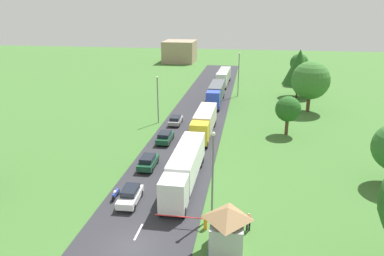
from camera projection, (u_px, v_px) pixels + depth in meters
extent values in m
plane|color=#3D6B2D|center=(131.00, 247.00, 30.05)|extent=(280.00, 280.00, 0.00)
cube|color=#2B2B30|center=(184.00, 141.00, 53.00)|extent=(10.00, 140.00, 0.06)
cube|color=white|center=(138.00, 232.00, 31.89)|extent=(0.16, 2.40, 0.01)
cube|color=white|center=(160.00, 189.00, 39.37)|extent=(0.16, 2.40, 0.01)
cube|color=white|center=(173.00, 163.00, 45.70)|extent=(0.16, 2.40, 0.01)
cube|color=white|center=(184.00, 143.00, 52.49)|extent=(0.16, 2.40, 0.01)
cube|color=white|center=(191.00, 128.00, 58.65)|extent=(0.16, 2.40, 0.01)
cube|color=white|center=(197.00, 116.00, 64.67)|extent=(0.16, 2.40, 0.01)
cube|color=white|center=(202.00, 107.00, 70.84)|extent=(0.16, 2.40, 0.01)
cube|color=white|center=(207.00, 97.00, 77.99)|extent=(0.16, 2.40, 0.01)
cube|color=white|center=(210.00, 90.00, 84.53)|extent=(0.16, 2.40, 0.01)
cube|color=white|center=(214.00, 84.00, 91.49)|extent=(0.16, 2.40, 0.01)
cube|color=white|center=(217.00, 78.00, 98.68)|extent=(0.16, 2.40, 0.01)
cube|color=white|center=(219.00, 74.00, 104.48)|extent=(0.16, 2.40, 0.01)
cube|color=white|center=(174.00, 194.00, 34.23)|extent=(2.45, 2.72, 2.97)
cube|color=black|center=(170.00, 195.00, 32.85)|extent=(2.10, 0.11, 1.31)
cube|color=white|center=(187.00, 160.00, 40.94)|extent=(2.54, 11.08, 2.85)
cube|color=black|center=(187.00, 174.00, 41.45)|extent=(0.94, 10.53, 0.24)
cylinder|color=black|center=(184.00, 213.00, 33.90)|extent=(0.35, 1.00, 1.00)
cylinder|color=black|center=(161.00, 211.00, 34.22)|extent=(0.35, 1.00, 1.00)
cylinder|color=black|center=(201.00, 163.00, 44.44)|extent=(0.35, 1.00, 1.00)
cylinder|color=black|center=(183.00, 162.00, 44.76)|extent=(0.35, 1.00, 1.00)
cylinder|color=black|center=(202.00, 159.00, 45.68)|extent=(0.35, 1.00, 1.00)
cylinder|color=black|center=(185.00, 158.00, 46.00)|extent=(0.35, 1.00, 1.00)
cube|color=yellow|center=(199.00, 133.00, 50.44)|extent=(2.46, 2.36, 2.87)
cube|color=black|center=(198.00, 132.00, 49.24)|extent=(2.10, 0.12, 1.26)
cube|color=beige|center=(205.00, 119.00, 56.12)|extent=(2.57, 9.25, 2.72)
cube|color=black|center=(205.00, 128.00, 56.61)|extent=(0.97, 8.78, 0.24)
cylinder|color=black|center=(206.00, 145.00, 50.18)|extent=(0.36, 1.00, 1.00)
cylinder|color=black|center=(191.00, 144.00, 50.51)|extent=(0.36, 1.00, 1.00)
cylinder|color=black|center=(214.00, 124.00, 59.07)|extent=(0.36, 1.00, 1.00)
cylinder|color=black|center=(201.00, 123.00, 59.39)|extent=(0.36, 1.00, 1.00)
cylinder|color=black|center=(215.00, 122.00, 60.11)|extent=(0.36, 1.00, 1.00)
cylinder|color=black|center=(202.00, 121.00, 60.43)|extent=(0.36, 1.00, 1.00)
cube|color=blue|center=(213.00, 100.00, 67.88)|extent=(2.45, 2.64, 3.00)
cube|color=black|center=(213.00, 98.00, 66.54)|extent=(2.10, 0.11, 1.32)
cube|color=#4C5156|center=(217.00, 91.00, 73.86)|extent=(2.53, 9.60, 2.85)
cube|color=black|center=(217.00, 99.00, 74.38)|extent=(0.93, 9.11, 0.24)
cylinder|color=black|center=(218.00, 109.00, 67.58)|extent=(0.35, 1.00, 1.00)
cylinder|color=black|center=(207.00, 108.00, 67.90)|extent=(0.35, 1.00, 1.00)
cylinder|color=black|center=(223.00, 96.00, 76.95)|extent=(0.35, 1.00, 1.00)
cylinder|color=black|center=(213.00, 96.00, 77.26)|extent=(0.35, 1.00, 1.00)
cylinder|color=black|center=(223.00, 95.00, 78.02)|extent=(0.35, 1.00, 1.00)
cylinder|color=black|center=(213.00, 94.00, 78.34)|extent=(0.35, 1.00, 1.00)
cube|color=white|center=(222.00, 80.00, 85.15)|extent=(2.49, 2.57, 3.03)
cube|color=black|center=(221.00, 79.00, 83.86)|extent=(2.10, 0.14, 1.33)
cube|color=gray|center=(224.00, 75.00, 91.23)|extent=(2.70, 9.92, 2.62)
cube|color=black|center=(224.00, 81.00, 91.71)|extent=(1.09, 9.39, 0.24)
cylinder|color=black|center=(226.00, 87.00, 84.86)|extent=(0.37, 1.01, 1.00)
cylinder|color=black|center=(216.00, 87.00, 85.21)|extent=(0.37, 1.01, 1.00)
cylinder|color=black|center=(229.00, 79.00, 94.33)|extent=(0.37, 1.01, 1.00)
cylinder|color=black|center=(221.00, 79.00, 94.68)|extent=(0.37, 1.01, 1.00)
cylinder|color=black|center=(230.00, 78.00, 95.44)|extent=(0.37, 1.01, 1.00)
cylinder|color=black|center=(222.00, 78.00, 95.79)|extent=(0.37, 1.01, 1.00)
cube|color=white|center=(130.00, 197.00, 36.36)|extent=(1.87, 4.20, 0.66)
cube|color=black|center=(130.00, 190.00, 36.36)|extent=(1.53, 2.37, 0.57)
cylinder|color=black|center=(134.00, 208.00, 35.05)|extent=(0.24, 0.65, 0.64)
cylinder|color=black|center=(118.00, 207.00, 35.22)|extent=(0.24, 0.65, 0.64)
cylinder|color=black|center=(141.00, 193.00, 37.70)|extent=(0.24, 0.65, 0.64)
cylinder|color=black|center=(127.00, 193.00, 37.87)|extent=(0.24, 0.65, 0.64)
cube|color=#19472D|center=(148.00, 162.00, 44.25)|extent=(1.81, 4.20, 0.67)
cube|color=black|center=(148.00, 158.00, 43.86)|extent=(1.51, 2.36, 0.54)
cylinder|color=black|center=(145.00, 160.00, 45.80)|extent=(0.23, 0.64, 0.64)
cylinder|color=black|center=(157.00, 161.00, 45.58)|extent=(0.23, 0.64, 0.64)
cylinder|color=black|center=(139.00, 170.00, 43.13)|extent=(0.23, 0.64, 0.64)
cylinder|color=black|center=(152.00, 170.00, 42.92)|extent=(0.23, 0.64, 0.64)
cube|color=#19472D|center=(165.00, 138.00, 52.42)|extent=(1.82, 4.30, 0.68)
cube|color=black|center=(165.00, 134.00, 52.03)|extent=(1.53, 2.41, 0.52)
cylinder|color=black|center=(162.00, 136.00, 54.02)|extent=(0.22, 0.64, 0.64)
cylinder|color=black|center=(173.00, 137.00, 53.78)|extent=(0.22, 0.64, 0.64)
cylinder|color=black|center=(157.00, 143.00, 51.28)|extent=(0.22, 0.64, 0.64)
cylinder|color=black|center=(168.00, 144.00, 51.04)|extent=(0.22, 0.64, 0.64)
cube|color=gray|center=(176.00, 121.00, 60.35)|extent=(1.81, 4.17, 0.56)
cube|color=black|center=(175.00, 118.00, 59.99)|extent=(1.51, 2.34, 0.49)
cylinder|color=black|center=(173.00, 120.00, 61.88)|extent=(0.23, 0.64, 0.64)
cylinder|color=black|center=(182.00, 120.00, 61.66)|extent=(0.23, 0.64, 0.64)
cylinder|color=black|center=(169.00, 125.00, 59.22)|extent=(0.23, 0.64, 0.64)
cylinder|color=black|center=(179.00, 125.00, 59.01)|extent=(0.23, 0.64, 0.64)
cylinder|color=black|center=(113.00, 198.00, 36.75)|extent=(0.12, 0.64, 0.64)
cylinder|color=black|center=(118.00, 192.00, 37.97)|extent=(0.14, 0.64, 0.64)
cube|color=blue|center=(116.00, 193.00, 37.29)|extent=(0.20, 1.40, 0.36)
ellipsoid|color=white|center=(115.00, 192.00, 37.08)|extent=(0.28, 0.52, 0.28)
cube|color=#B2B2B7|center=(227.00, 236.00, 29.40)|extent=(2.57, 2.99, 2.47)
pyramid|color=brown|center=(228.00, 213.00, 28.76)|extent=(2.96, 3.44, 0.91)
cube|color=black|center=(243.00, 234.00, 29.12)|extent=(0.06, 1.80, 0.70)
cube|color=orange|center=(205.00, 224.00, 32.26)|extent=(0.28, 0.28, 1.05)
cylinder|color=red|center=(180.00, 217.00, 32.45)|extent=(4.50, 0.10, 0.10)
cylinder|color=black|center=(247.00, 226.00, 32.11)|extent=(0.16, 0.16, 0.81)
cylinder|color=black|center=(249.00, 226.00, 32.08)|extent=(0.16, 0.16, 0.81)
cube|color=red|center=(249.00, 219.00, 31.87)|extent=(0.38, 0.22, 0.61)
sphere|color=tan|center=(249.00, 214.00, 31.73)|extent=(0.22, 0.22, 0.22)
cylinder|color=blue|center=(209.00, 252.00, 28.71)|extent=(0.16, 0.16, 0.80)
cylinder|color=blue|center=(212.00, 253.00, 28.68)|extent=(0.16, 0.16, 0.80)
cube|color=gray|center=(210.00, 245.00, 28.47)|extent=(0.38, 0.22, 0.60)
sphere|color=beige|center=(210.00, 240.00, 28.33)|extent=(0.22, 0.22, 0.22)
cylinder|color=slate|center=(212.00, 178.00, 32.80)|extent=(0.18, 0.18, 8.04)
sphere|color=silver|center=(213.00, 134.00, 31.49)|extent=(0.36, 0.36, 0.36)
cylinder|color=slate|center=(158.00, 101.00, 60.33)|extent=(0.18, 0.18, 7.43)
sphere|color=silver|center=(157.00, 77.00, 59.12)|extent=(0.36, 0.36, 0.36)
cylinder|color=slate|center=(239.00, 75.00, 77.91)|extent=(0.18, 0.18, 8.88)
sphere|color=silver|center=(239.00, 53.00, 76.48)|extent=(0.36, 0.36, 0.36)
cylinder|color=#513823|center=(287.00, 126.00, 55.59)|extent=(0.51, 0.51, 2.55)
sphere|color=#23561E|center=(288.00, 109.00, 54.74)|extent=(3.76, 3.76, 3.76)
cylinder|color=#513823|center=(298.00, 77.00, 90.55)|extent=(0.46, 0.46, 3.60)
sphere|color=#23561E|center=(299.00, 63.00, 89.47)|extent=(4.33, 4.33, 4.33)
cylinder|color=#513823|center=(308.00, 103.00, 67.44)|extent=(0.64, 0.64, 3.22)
sphere|color=#38702D|center=(311.00, 80.00, 66.13)|extent=(6.78, 6.78, 6.78)
cylinder|color=#513823|center=(297.00, 91.00, 77.75)|extent=(0.43, 0.43, 2.74)
cone|color=#23561E|center=(299.00, 67.00, 76.18)|extent=(6.54, 6.54, 7.19)
cube|color=#9E846B|center=(180.00, 51.00, 125.16)|extent=(10.17, 11.32, 7.00)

